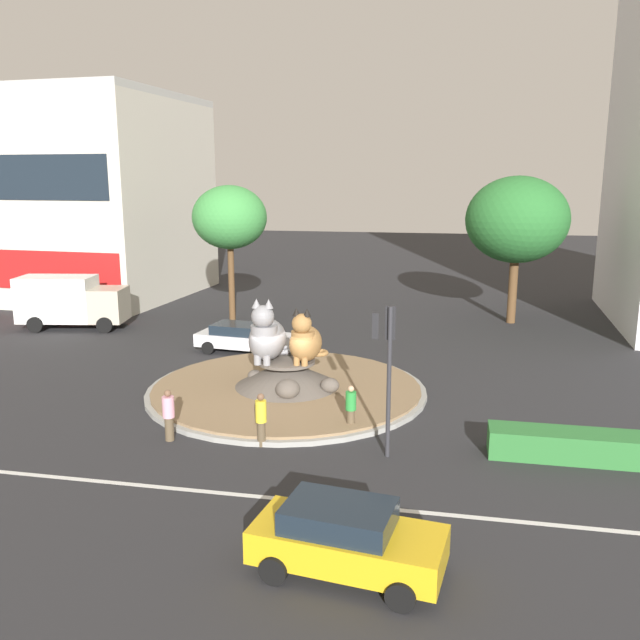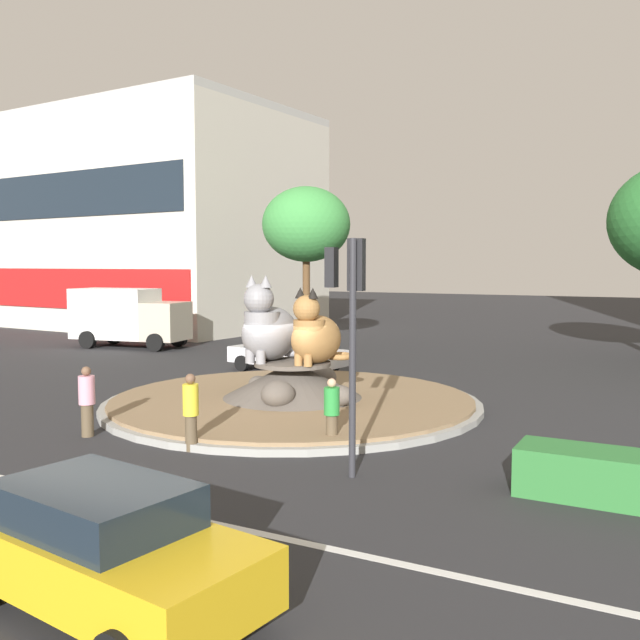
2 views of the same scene
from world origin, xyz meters
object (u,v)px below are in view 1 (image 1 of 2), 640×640
(cat_statue_tabby, at_px, (305,341))
(hatchback_near_shophouse, at_px, (346,538))
(broadleaf_tree_behind_island, at_px, (230,218))
(cat_statue_grey, at_px, (267,337))
(pedestrian_yellow_shirt, at_px, (261,418))
(pedestrian_green_shirt, at_px, (351,407))
(second_tree_near_tower, at_px, (517,220))
(pedestrian_pink_shirt, at_px, (169,414))
(sedan_on_far_lane, at_px, (243,337))
(shophouse_block, at_px, (47,197))
(delivery_box_truck, at_px, (70,301))
(traffic_light_mast, at_px, (387,347))

(cat_statue_tabby, bearing_deg, hatchback_near_shophouse, 20.41)
(hatchback_near_shophouse, bearing_deg, broadleaf_tree_behind_island, 121.82)
(cat_statue_grey, height_order, broadleaf_tree_behind_island, broadleaf_tree_behind_island)
(pedestrian_yellow_shirt, bearing_deg, pedestrian_green_shirt, 153.84)
(broadleaf_tree_behind_island, relative_size, second_tree_near_tower, 0.94)
(pedestrian_pink_shirt, bearing_deg, second_tree_near_tower, -56.24)
(pedestrian_green_shirt, relative_size, pedestrian_pink_shirt, 0.92)
(second_tree_near_tower, height_order, pedestrian_green_shirt, second_tree_near_tower)
(second_tree_near_tower, xyz_separation_m, sedan_on_far_lane, (-13.75, -9.71, -5.38))
(broadleaf_tree_behind_island, xyz_separation_m, pedestrian_pink_shirt, (3.96, -18.22, -5.33))
(cat_statue_grey, height_order, second_tree_near_tower, second_tree_near_tower)
(shophouse_block, distance_m, pedestrian_pink_shirt, 33.40)
(broadleaf_tree_behind_island, bearing_deg, delivery_box_truck, -156.65)
(cat_statue_grey, relative_size, pedestrian_yellow_shirt, 1.46)
(cat_statue_grey, xyz_separation_m, second_tree_near_tower, (10.85, 15.57, 3.83))
(pedestrian_yellow_shirt, relative_size, hatchback_near_shophouse, 0.41)
(broadleaf_tree_behind_island, xyz_separation_m, hatchback_near_shophouse, (10.91, -24.50, -5.41))
(shophouse_block, relative_size, pedestrian_green_shirt, 13.51)
(cat_statue_grey, bearing_deg, delivery_box_truck, -122.10)
(pedestrian_pink_shirt, bearing_deg, hatchback_near_shophouse, -157.28)
(hatchback_near_shophouse, height_order, delivery_box_truck, delivery_box_truck)
(cat_statue_grey, relative_size, pedestrian_green_shirt, 1.62)
(shophouse_block, relative_size, delivery_box_truck, 3.47)
(shophouse_block, height_order, second_tree_near_tower, shophouse_block)
(cat_statue_tabby, bearing_deg, pedestrian_yellow_shirt, 1.11)
(shophouse_block, height_order, pedestrian_yellow_shirt, shophouse_block)
(pedestrian_green_shirt, height_order, sedan_on_far_lane, pedestrian_green_shirt)
(cat_statue_grey, relative_size, pedestrian_pink_shirt, 1.48)
(cat_statue_grey, distance_m, pedestrian_pink_shirt, 5.98)
(broadleaf_tree_behind_island, bearing_deg, shophouse_block, 156.42)
(pedestrian_green_shirt, height_order, hatchback_near_shophouse, pedestrian_green_shirt)
(pedestrian_green_shirt, distance_m, pedestrian_pink_shirt, 6.16)
(shophouse_block, bearing_deg, broadleaf_tree_behind_island, -19.83)
(pedestrian_green_shirt, relative_size, hatchback_near_shophouse, 0.36)
(hatchback_near_shophouse, bearing_deg, pedestrian_yellow_shirt, 128.46)
(cat_statue_tabby, height_order, traffic_light_mast, traffic_light_mast)
(sedan_on_far_lane, bearing_deg, shophouse_block, 150.74)
(traffic_light_mast, bearing_deg, cat_statue_tabby, 28.17)
(cat_statue_grey, height_order, pedestrian_yellow_shirt, cat_statue_grey)
(pedestrian_green_shirt, xyz_separation_m, sedan_on_far_lane, (-6.86, 9.31, -0.08))
(pedestrian_yellow_shirt, distance_m, hatchback_near_shophouse, 7.48)
(cat_statue_grey, distance_m, delivery_box_truck, 16.95)
(cat_statue_tabby, xyz_separation_m, sedan_on_far_lane, (-4.46, 5.74, -1.42))
(traffic_light_mast, bearing_deg, shophouse_block, 41.05)
(cat_statue_grey, xyz_separation_m, shophouse_block, (-22.49, 19.99, 4.86))
(cat_statue_grey, height_order, sedan_on_far_lane, cat_statue_grey)
(cat_statue_tabby, distance_m, pedestrian_green_shirt, 4.51)
(traffic_light_mast, bearing_deg, pedestrian_green_shirt, 29.76)
(shophouse_block, xyz_separation_m, delivery_box_truck, (8.16, -10.97, -5.55))
(traffic_light_mast, height_order, delivery_box_truck, traffic_light_mast)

